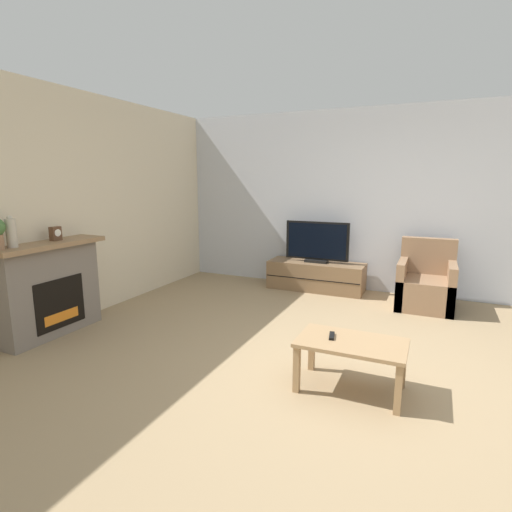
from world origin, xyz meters
TOP-DOWN VIEW (x-y plane):
  - ground_plane at (0.00, 0.00)m, footprint 24.00×24.00m
  - wall_back at (0.00, 2.87)m, footprint 12.00×0.06m
  - wall_left at (-3.34, 0.00)m, footprint 0.06×12.00m
  - fireplace at (-3.16, -0.39)m, footprint 0.40×1.22m
  - mantel_vase_left at (-3.14, -0.76)m, footprint 0.10×0.10m
  - mantel_clock at (-3.14, -0.27)m, footprint 0.08×0.11m
  - tv_stand at (-1.03, 2.55)m, footprint 1.45×0.50m
  - tv at (-1.03, 2.55)m, footprint 0.97×0.18m
  - armchair at (0.53, 2.33)m, footprint 0.70×0.76m
  - coffee_table at (0.04, -0.24)m, footprint 0.84×0.50m
  - remote at (-0.12, -0.23)m, footprint 0.07×0.15m

SIDE VIEW (x-z plane):
  - ground_plane at x=0.00m, z-range 0.00..0.00m
  - tv_stand at x=-1.03m, z-range 0.00..0.43m
  - armchair at x=0.53m, z-range -0.16..0.74m
  - coffee_table at x=0.04m, z-range 0.14..0.56m
  - remote at x=-0.12m, z-range 0.42..0.44m
  - fireplace at x=-3.16m, z-range 0.01..1.04m
  - tv at x=-1.03m, z-range 0.41..1.03m
  - mantel_clock at x=-3.14m, z-range 1.02..1.17m
  - mantel_vase_left at x=-3.14m, z-range 1.02..1.33m
  - wall_back at x=0.00m, z-range 0.00..2.70m
  - wall_left at x=-3.34m, z-range 0.00..2.70m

